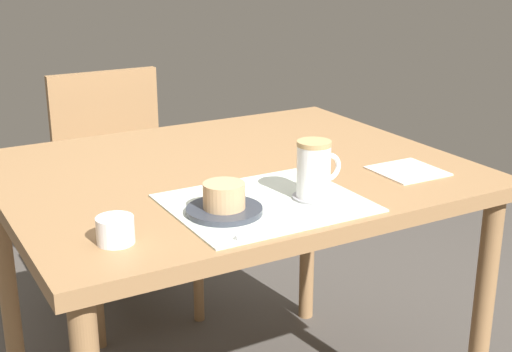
# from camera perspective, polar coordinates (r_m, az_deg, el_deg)

# --- Properties ---
(dining_table) EXTENTS (1.09, 0.89, 0.74)m
(dining_table) POSITION_cam_1_polar(r_m,az_deg,el_deg) (1.76, -1.96, -1.74)
(dining_table) COLOR #997047
(dining_table) RESTS_ON ground_plane
(wooden_chair) EXTENTS (0.42, 0.42, 0.83)m
(wooden_chair) POSITION_cam_1_polar(r_m,az_deg,el_deg) (2.52, -10.84, -0.46)
(wooden_chair) COLOR #997047
(wooden_chair) RESTS_ON ground_plane
(placemat) EXTENTS (0.39, 0.33, 0.00)m
(placemat) POSITION_cam_1_polar(r_m,az_deg,el_deg) (1.50, 0.76, -2.17)
(placemat) COLOR silver
(placemat) RESTS_ON dining_table
(pastry_plate) EXTENTS (0.16, 0.16, 0.01)m
(pastry_plate) POSITION_cam_1_polar(r_m,az_deg,el_deg) (1.43, -2.55, -2.76)
(pastry_plate) COLOR #333842
(pastry_plate) RESTS_ON placemat
(pastry) EXTENTS (0.09, 0.09, 0.05)m
(pastry) POSITION_cam_1_polar(r_m,az_deg,el_deg) (1.42, -2.57, -1.57)
(pastry) COLOR tan
(pastry) RESTS_ON pastry_plate
(coffee_coaster) EXTENTS (0.09, 0.09, 0.00)m
(coffee_coaster) POSITION_cam_1_polar(r_m,az_deg,el_deg) (1.52, 4.57, -1.68)
(coffee_coaster) COLOR #99999E
(coffee_coaster) RESTS_ON placemat
(coffee_mug) EXTENTS (0.11, 0.07, 0.12)m
(coffee_mug) POSITION_cam_1_polar(r_m,az_deg,el_deg) (1.50, 4.71, 0.59)
(coffee_mug) COLOR white
(coffee_mug) RESTS_ON coffee_coaster
(teaspoon) EXTENTS (0.13, 0.04, 0.01)m
(teaspoon) POSITION_cam_1_polar(r_m,az_deg,el_deg) (1.35, 0.35, -4.21)
(teaspoon) COLOR silver
(teaspoon) RESTS_ON placemat
(paper_napkin) EXTENTS (0.15, 0.15, 0.00)m
(paper_napkin) POSITION_cam_1_polar(r_m,az_deg,el_deg) (1.74, 12.03, 0.40)
(paper_napkin) COLOR silver
(paper_napkin) RESTS_ON dining_table
(sugar_bowl) EXTENTS (0.07, 0.07, 0.05)m
(sugar_bowl) POSITION_cam_1_polar(r_m,az_deg,el_deg) (1.33, -11.19, -4.27)
(sugar_bowl) COLOR white
(sugar_bowl) RESTS_ON dining_table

